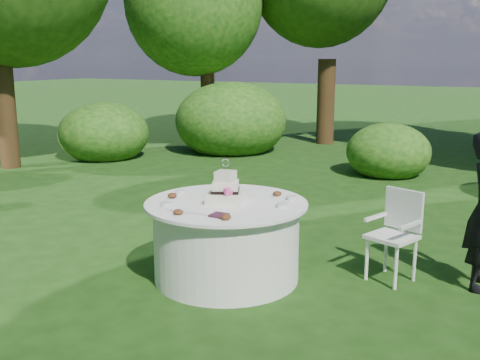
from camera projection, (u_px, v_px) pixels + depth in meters
name	position (u px, v px, depth m)	size (l,w,h in m)	color
ground	(227.00, 278.00, 5.52)	(80.00, 80.00, 0.00)	#18350E
napkins	(219.00, 215.00, 4.87)	(0.14, 0.14, 0.02)	#401B2E
feather_plume	(187.00, 212.00, 4.99)	(0.48, 0.07, 0.01)	silver
table	(226.00, 240.00, 5.44)	(1.56, 1.56, 0.77)	white
cake	(226.00, 191.00, 5.32)	(0.39, 0.39, 0.43)	beige
chair	(397.00, 228.00, 5.40)	(0.51, 0.51, 0.88)	white
votives	(228.00, 197.00, 5.46)	(1.22, 0.96, 0.04)	silver
petal_cups	(214.00, 204.00, 5.19)	(0.97, 1.12, 0.05)	#562D16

